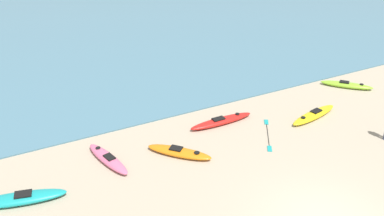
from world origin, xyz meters
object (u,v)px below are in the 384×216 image
Objects in this scene: kayak_on_sand_1 at (347,85)px; kayak_on_sand_0 at (221,121)px; kayak_on_sand_4 at (108,159)px; kayak_on_sand_2 at (179,152)px; kayak_on_sand_3 at (19,199)px; kayak_on_sand_5 at (314,115)px; loose_paddle at (268,135)px.

kayak_on_sand_0 is at bearing -178.05° from kayak_on_sand_1.
kayak_on_sand_1 is at bearing 1.95° from kayak_on_sand_0.
kayak_on_sand_1 is 13.89m from kayak_on_sand_4.
kayak_on_sand_3 is at bearing -179.17° from kayak_on_sand_2.
kayak_on_sand_0 is 0.98× the size of kayak_on_sand_3.
kayak_on_sand_3 reaches higher than kayak_on_sand_5.
kayak_on_sand_0 is at bearing 159.74° from kayak_on_sand_5.
kayak_on_sand_3 is 1.38× the size of loose_paddle.
loose_paddle is at bearing -5.56° from kayak_on_sand_2.
kayak_on_sand_2 is at bearing -18.14° from kayak_on_sand_4.
kayak_on_sand_3 is 10.56m from loose_paddle.
kayak_on_sand_5 is at bearing -0.03° from kayak_on_sand_3.
kayak_on_sand_4 is 9.95m from kayak_on_sand_5.
kayak_on_sand_5 reaches higher than loose_paddle.
kayak_on_sand_4 is 0.92× the size of kayak_on_sand_5.
kayak_on_sand_5 is (9.90, -1.00, 0.00)m from kayak_on_sand_4.
kayak_on_sand_2 is 0.89× the size of kayak_on_sand_4.
kayak_on_sand_2 is 4.24m from loose_paddle.
kayak_on_sand_5 is (13.48, -0.01, -0.02)m from kayak_on_sand_3.
kayak_on_sand_4 is at bearing 169.33° from loose_paddle.
kayak_on_sand_4 is (-5.68, -0.56, -0.00)m from kayak_on_sand_0.
kayak_on_sand_3 reaches higher than kayak_on_sand_4.
kayak_on_sand_1 reaches higher than kayak_on_sand_5.
kayak_on_sand_2 is at bearing 174.44° from loose_paddle.
kayak_on_sand_0 is 5.70m from kayak_on_sand_4.
kayak_on_sand_1 is (8.19, 0.28, 0.00)m from kayak_on_sand_0.
kayak_on_sand_2 is at bearing -153.43° from kayak_on_sand_0.
loose_paddle is (1.30, -1.87, -0.13)m from kayak_on_sand_0.
kayak_on_sand_4 is at bearing 15.52° from kayak_on_sand_3.
kayak_on_sand_2 is (-11.10, -1.74, -0.01)m from kayak_on_sand_1.
kayak_on_sand_1 is at bearing 8.89° from kayak_on_sand_2.
kayak_on_sand_3 reaches higher than kayak_on_sand_0.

